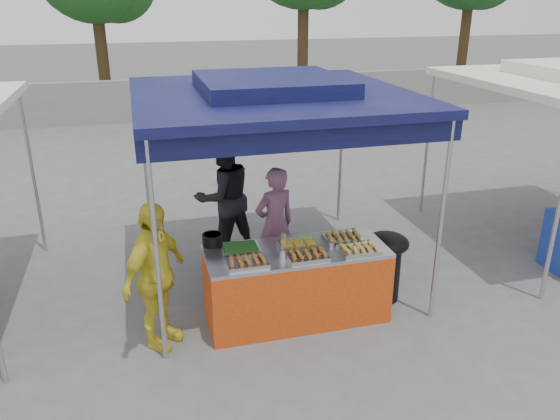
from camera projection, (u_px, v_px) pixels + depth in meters
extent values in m
plane|color=#555457|center=(293.00, 312.00, 6.38)|extent=(80.00, 80.00, 0.00)
cube|color=slate|center=(189.00, 99.00, 16.04)|extent=(40.00, 0.25, 1.20)
cylinder|color=#B0B0B7|center=(157.00, 257.00, 5.14)|extent=(0.05, 0.05, 2.30)
cylinder|color=#B0B0B7|center=(441.00, 224.00, 5.87)|extent=(0.05, 0.05, 2.30)
cylinder|color=#B0B0B7|center=(145.00, 167.00, 7.84)|extent=(0.05, 0.05, 2.30)
cylinder|color=#B0B0B7|center=(341.00, 152.00, 8.56)|extent=(0.05, 0.05, 2.30)
cube|color=#0F113D|center=(271.00, 95.00, 6.41)|extent=(3.20, 3.20, 0.10)
cube|color=#0F113D|center=(271.00, 84.00, 6.36)|extent=(1.65, 1.65, 0.18)
cube|color=#0F113D|center=(310.00, 138.00, 5.12)|extent=(3.20, 0.04, 0.25)
cylinder|color=#B0B0B7|center=(33.00, 175.00, 7.48)|extent=(0.05, 0.05, 2.30)
cylinder|color=#B0B0B7|center=(558.00, 211.00, 6.23)|extent=(0.05, 0.05, 2.30)
cylinder|color=#B0B0B7|center=(427.00, 146.00, 8.92)|extent=(0.05, 0.05, 2.30)
cylinder|color=#3D2C17|center=(101.00, 46.00, 16.86)|extent=(0.36, 0.36, 3.96)
cylinder|color=#3D2C17|center=(303.00, 33.00, 17.99)|extent=(0.36, 0.36, 4.52)
cylinder|color=#3D2C17|center=(465.00, 31.00, 19.83)|extent=(0.36, 0.36, 4.43)
cube|color=#B63D10|center=(296.00, 285.00, 6.14)|extent=(2.00, 0.80, 0.81)
cube|color=#B0B0B7|center=(296.00, 251.00, 5.98)|extent=(2.00, 0.80, 0.04)
cube|color=#BCBCC1|center=(247.00, 263.00, 5.62)|extent=(0.42, 0.30, 0.05)
cube|color=brown|center=(247.00, 260.00, 5.61)|extent=(0.35, 0.25, 0.02)
cube|color=#BCBCC1|center=(307.00, 257.00, 5.76)|extent=(0.42, 0.30, 0.05)
cube|color=brown|center=(307.00, 253.00, 5.75)|extent=(0.35, 0.25, 0.02)
cube|color=#BCBCC1|center=(359.00, 250.00, 5.90)|extent=(0.42, 0.30, 0.05)
cube|color=#A48338|center=(359.00, 247.00, 5.89)|extent=(0.35, 0.25, 0.02)
cube|color=#BCBCC1|center=(241.00, 250.00, 5.91)|extent=(0.42, 0.30, 0.05)
cube|color=#1F521C|center=(241.00, 247.00, 5.89)|extent=(0.35, 0.25, 0.02)
cube|color=#BCBCC1|center=(298.00, 245.00, 6.02)|extent=(0.42, 0.30, 0.05)
cube|color=gold|center=(298.00, 242.00, 6.01)|extent=(0.35, 0.25, 0.02)
cube|color=#BCBCC1|center=(343.00, 238.00, 6.19)|extent=(0.42, 0.30, 0.05)
cube|color=#A48338|center=(343.00, 235.00, 6.18)|extent=(0.35, 0.25, 0.02)
cylinder|color=black|center=(212.00, 240.00, 6.06)|extent=(0.23, 0.23, 0.13)
cylinder|color=#B0B0B7|center=(283.00, 254.00, 5.76)|extent=(0.08, 0.08, 0.10)
cylinder|color=black|center=(385.00, 273.00, 6.54)|extent=(0.35, 0.35, 0.69)
ellipsoid|color=black|center=(387.00, 242.00, 6.39)|extent=(0.51, 0.51, 0.23)
cube|color=#122698|center=(248.00, 288.00, 6.62)|extent=(0.44, 0.31, 0.27)
cube|color=#122698|center=(311.00, 274.00, 6.91)|extent=(0.53, 0.37, 0.32)
cube|color=#122698|center=(312.00, 252.00, 6.80)|extent=(0.49, 0.34, 0.29)
imported|color=#815272|center=(275.00, 225.00, 6.84)|extent=(0.63, 0.50, 1.52)
imported|color=black|center=(224.00, 197.00, 7.45)|extent=(1.02, 0.90, 1.76)
imported|color=gold|center=(155.00, 277.00, 5.51)|extent=(0.89, 0.96, 1.59)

